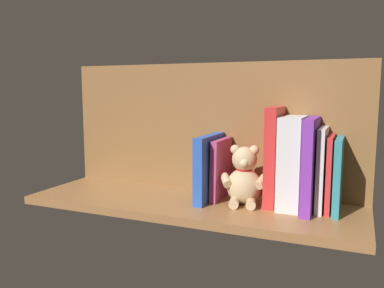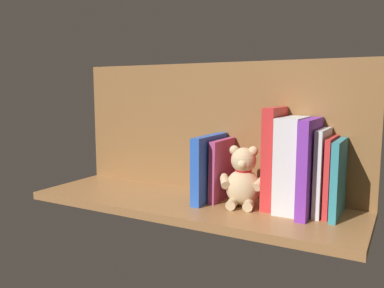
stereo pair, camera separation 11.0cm
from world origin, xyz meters
The scene contains 11 objects.
ground_plane centered at (0.00, 0.00, -1.10)cm, with size 94.01×31.17×2.20cm, color #9E6B3D.
shelf_back_panel centered at (0.00, -13.34, 19.57)cm, with size 94.01×1.50×39.15cm, color brown.
book_0 centered at (-38.34, -4.84, 9.53)cm, with size 1.73×14.70×19.06cm, color teal.
book_1 centered at (-36.34, -5.71, 9.76)cm, with size 1.28×12.95×19.53cm, color red.
book_2 centered at (-34.30, -5.44, 10.74)cm, with size 1.82×13.50×21.48cm, color silver.
book_3 centered at (-31.57, -3.53, 12.02)cm, with size 2.64×17.30×24.04cm, color purple.
dictionary_thick_white centered at (-26.81, -4.76, 12.11)cm, with size 5.89×14.65×24.21cm, color silver.
book_4 centered at (-21.86, -5.52, 13.29)cm, with size 3.02×13.33×26.58cm, color red.
teddy_bear centered at (-14.49, -2.16, 7.18)cm, with size 12.99×11.69×16.32cm.
book_5 centered at (-6.80, -5.27, 8.61)cm, with size 1.84×13.84×17.22cm, color #B23F72.
book_6 centered at (-4.06, -3.04, 9.24)cm, with size 2.67×18.29×18.48cm, color blue.
Camera 1 is at (-42.63, 100.27, 30.94)cm, focal length 37.00 mm.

